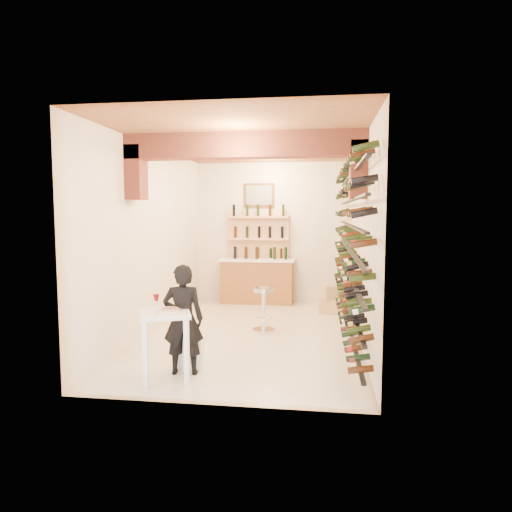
{
  "coord_description": "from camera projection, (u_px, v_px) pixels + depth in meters",
  "views": [
    {
      "loc": [
        1.12,
        -7.7,
        2.07
      ],
      "look_at": [
        0.0,
        0.3,
        1.3
      ],
      "focal_mm": 32.56,
      "sensor_mm": 36.0,
      "label": 1
    }
  ],
  "objects": [
    {
      "name": "ground",
      "position": [
        254.0,
        333.0,
        7.94
      ],
      "size": [
        6.0,
        6.0,
        0.0
      ],
      "primitive_type": "plane",
      "color": "beige",
      "rests_on": "ground"
    },
    {
      "name": "back_shelving",
      "position": [
        259.0,
        251.0,
        10.72
      ],
      "size": [
        1.4,
        0.31,
        2.73
      ],
      "color": "#DFA97D",
      "rests_on": "ground"
    },
    {
      "name": "tasting_table",
      "position": [
        165.0,
        324.0,
        5.7
      ],
      "size": [
        0.76,
        0.76,
        1.04
      ],
      "rotation": [
        0.0,
        0.0,
        0.37
      ],
      "color": "white",
      "rests_on": "ground"
    },
    {
      "name": "wine_rack",
      "position": [
        346.0,
        244.0,
        7.59
      ],
      "size": [
        0.32,
        5.7,
        2.56
      ],
      "color": "black",
      "rests_on": "ground"
    },
    {
      "name": "person",
      "position": [
        183.0,
        319.0,
        5.9
      ],
      "size": [
        0.56,
        0.41,
        1.42
      ],
      "primitive_type": "imported",
      "rotation": [
        0.0,
        0.0,
        3.29
      ],
      "color": "black",
      "rests_on": "ground"
    },
    {
      "name": "crate_lower",
      "position": [
        334.0,
        306.0,
        9.49
      ],
      "size": [
        0.61,
        0.5,
        0.31
      ],
      "primitive_type": "cube",
      "rotation": [
        0.0,
        0.0,
        -0.28
      ],
      "color": "tan",
      "rests_on": "ground"
    },
    {
      "name": "white_stool",
      "position": [
        191.0,
        352.0,
        6.21
      ],
      "size": [
        0.36,
        0.36,
        0.4
      ],
      "primitive_type": "cube",
      "rotation": [
        0.0,
        0.0,
        0.13
      ],
      "color": "white",
      "rests_on": "ground"
    },
    {
      "name": "room_shell",
      "position": [
        251.0,
        201.0,
        7.47
      ],
      "size": [
        3.52,
        6.02,
        3.21
      ],
      "color": "silver",
      "rests_on": "ground"
    },
    {
      "name": "chrome_barstool",
      "position": [
        264.0,
        306.0,
        8.08
      ],
      "size": [
        0.39,
        0.39,
        0.76
      ],
      "rotation": [
        0.0,
        0.0,
        0.31
      ],
      "color": "silver",
      "rests_on": "ground"
    },
    {
      "name": "back_counter",
      "position": [
        257.0,
        280.0,
        10.55
      ],
      "size": [
        1.7,
        0.62,
        1.29
      ],
      "color": "#975D2E",
      "rests_on": "ground"
    },
    {
      "name": "crate_upper",
      "position": [
        334.0,
        292.0,
        9.46
      ],
      "size": [
        0.51,
        0.43,
        0.26
      ],
      "primitive_type": "cube",
      "rotation": [
        0.0,
        0.0,
        0.32
      ],
      "color": "tan",
      "rests_on": "crate_lower"
    }
  ]
}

